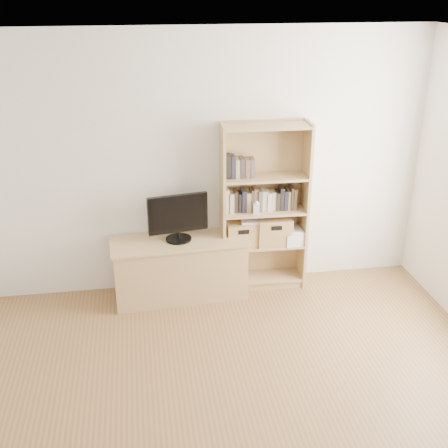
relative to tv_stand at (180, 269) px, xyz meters
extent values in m
cube|color=silver|center=(0.28, 0.24, 1.00)|extent=(4.50, 0.02, 2.60)
cube|color=white|center=(0.28, -2.26, 2.30)|extent=(4.50, 5.00, 0.01)
cube|color=tan|center=(0.00, 0.00, 0.00)|extent=(1.33, 0.57, 0.60)
cube|color=tan|center=(0.87, 0.09, 0.57)|extent=(0.87, 0.33, 1.73)
cube|color=black|center=(0.00, 0.00, 0.56)|extent=(0.59, 0.14, 0.46)
cube|color=#BDB4AA|center=(0.87, 0.11, 0.65)|extent=(0.77, 0.19, 0.20)
cube|color=#BDB4AA|center=(0.68, 0.11, 1.00)|extent=(0.36, 0.15, 0.19)
cube|color=white|center=(0.77, 0.00, 0.60)|extent=(0.07, 0.05, 0.11)
cube|color=#9A7045|center=(0.64, 0.09, 0.31)|extent=(0.31, 0.26, 0.25)
cube|color=#9A7045|center=(0.98, 0.08, 0.32)|extent=(0.35, 0.30, 0.28)
cube|color=white|center=(0.80, 0.09, 0.45)|extent=(0.34, 0.25, 0.02)
cube|color=beige|center=(1.17, 0.08, 0.25)|extent=(0.22, 0.30, 0.13)
camera|label=1|loc=(-0.35, -4.99, 2.67)|focal=45.00mm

